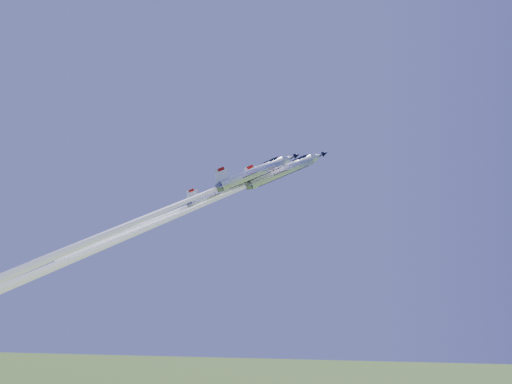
# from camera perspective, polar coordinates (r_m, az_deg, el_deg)

# --- Properties ---
(jet_lead) EXTENTS (54.72, 19.38, 54.56)m
(jet_lead) POSITION_cam_1_polar(r_m,az_deg,el_deg) (116.22, -9.10, -2.80)
(jet_lead) COLOR white
(jet_left) EXTENTS (41.70, 15.14, 38.68)m
(jet_left) POSITION_cam_1_polar(r_m,az_deg,el_deg) (122.06, -8.64, -1.56)
(jet_left) COLOR white
(jet_right) EXTENTS (49.37, 17.72, 47.40)m
(jet_right) POSITION_cam_1_polar(r_m,az_deg,el_deg) (113.59, -10.61, -2.42)
(jet_right) COLOR white
(jet_slot) EXTENTS (32.63, 12.25, 27.27)m
(jet_slot) POSITION_cam_1_polar(r_m,az_deg,el_deg) (118.12, -9.26, -2.42)
(jet_slot) COLOR white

